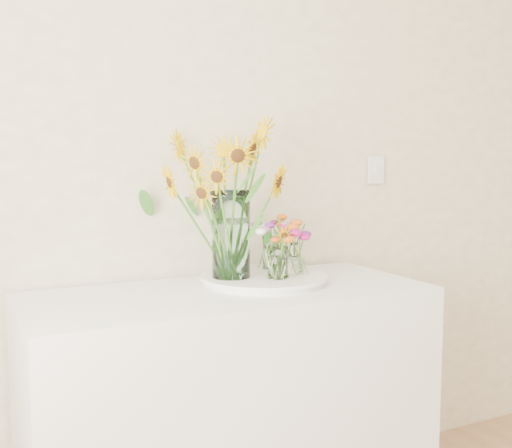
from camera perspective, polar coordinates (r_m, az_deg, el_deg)
name	(u,v)px	position (r m, az deg, el deg)	size (l,w,h in m)	color
counter	(230,415)	(2.37, -2.36, -16.60)	(1.40, 0.60, 0.90)	white
tray	(264,280)	(2.35, 0.71, -4.99)	(0.44, 0.44, 0.03)	white
mason_jar	(231,234)	(2.29, -2.24, -0.93)	(0.14, 0.14, 0.32)	#C1F6E6
sunflower_bouquet	(231,196)	(2.27, -2.25, 2.49)	(0.76, 0.76, 0.59)	#E8B604
small_vase_a	(278,263)	(2.28, 1.96, -3.48)	(0.07, 0.07, 0.12)	white
wildflower_posy_a	(278,250)	(2.27, 1.96, -2.36)	(0.21, 0.21, 0.21)	orange
small_vase_b	(294,259)	(2.38, 3.41, -3.09)	(0.08, 0.08, 0.12)	white
wildflower_posy_b	(294,247)	(2.37, 3.41, -2.02)	(0.22, 0.22, 0.21)	orange
small_vase_c	(273,253)	(2.47, 1.48, -2.58)	(0.08, 0.08, 0.13)	white
wildflower_posy_c	(273,241)	(2.46, 1.48, -1.55)	(0.21, 0.21, 0.22)	orange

